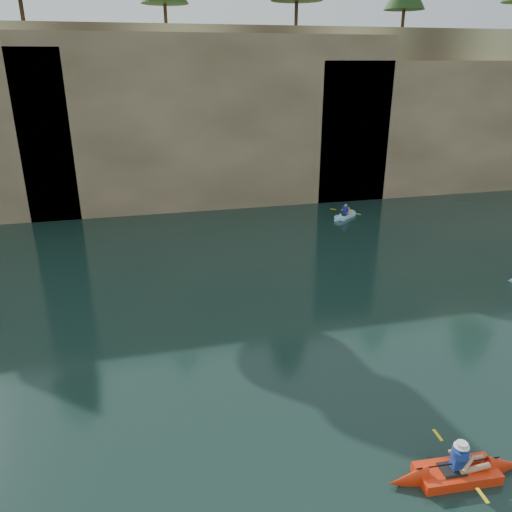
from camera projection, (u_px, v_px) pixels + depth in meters
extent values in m
plane|color=black|center=(285.00, 419.00, 14.00)|extent=(160.00, 160.00, 0.00)
cube|color=tan|center=(174.00, 108.00, 38.94)|extent=(70.00, 16.00, 12.00)
cube|color=#A28362|center=(216.00, 121.00, 32.81)|extent=(24.00, 2.40, 11.40)
cube|color=#A28362|center=(478.00, 125.00, 37.56)|extent=(26.00, 2.40, 9.84)
cube|color=black|center=(128.00, 190.00, 32.37)|extent=(3.50, 1.00, 3.20)
cube|color=black|center=(330.00, 170.00, 35.26)|extent=(5.00, 1.00, 4.50)
cube|color=red|center=(457.00, 473.00, 11.99)|extent=(2.74, 1.01, 0.31)
cone|color=red|center=(504.00, 466.00, 12.19)|extent=(1.00, 0.86, 0.80)
cone|color=red|center=(407.00, 480.00, 11.78)|extent=(1.00, 0.86, 0.80)
cube|color=black|center=(452.00, 469.00, 11.92)|extent=(0.58, 0.54, 0.04)
cube|color=navy|center=(459.00, 459.00, 11.84)|extent=(0.36, 0.25, 0.51)
sphere|color=tan|center=(462.00, 447.00, 11.70)|extent=(0.21, 0.21, 0.21)
cylinder|color=black|center=(458.00, 463.00, 11.88)|extent=(2.14, 0.18, 0.04)
cube|color=yellow|center=(438.00, 435.00, 12.77)|extent=(0.11, 0.42, 0.02)
cube|color=yellow|center=(483.00, 496.00, 10.99)|extent=(0.11, 0.42, 0.02)
cylinder|color=white|center=(462.00, 445.00, 11.69)|extent=(0.37, 0.37, 0.10)
cube|color=#95DDFA|center=(345.00, 215.00, 32.13)|extent=(2.19, 1.93, 0.24)
cone|color=#95DDFA|center=(353.00, 212.00, 32.91)|extent=(1.03, 1.01, 0.67)
cone|color=#95DDFA|center=(337.00, 219.00, 31.36)|extent=(1.03, 1.01, 0.67)
cube|color=black|center=(344.00, 215.00, 31.99)|extent=(0.69, 0.67, 0.04)
cube|color=navy|center=(345.00, 210.00, 32.01)|extent=(0.36, 0.34, 0.45)
sphere|color=tan|center=(346.00, 205.00, 31.89)|extent=(0.19, 0.19, 0.19)
cylinder|color=black|center=(345.00, 212.00, 32.04)|extent=(1.57, 1.25, 0.04)
cube|color=yellow|center=(333.00, 209.00, 32.54)|extent=(0.32, 0.38, 0.02)
cube|color=yellow|center=(358.00, 214.00, 31.53)|extent=(0.32, 0.38, 0.02)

